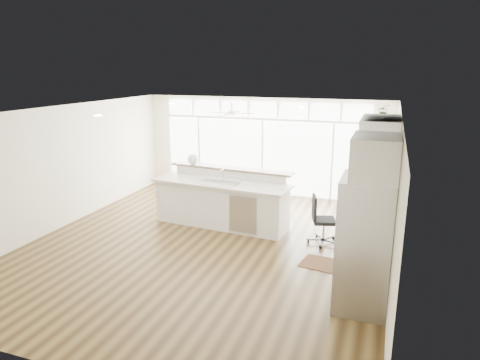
% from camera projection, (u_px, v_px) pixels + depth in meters
% --- Properties ---
extents(floor, '(7.00, 8.00, 0.02)m').
position_uv_depth(floor, '(207.00, 245.00, 8.73)').
color(floor, '#3D2A12').
rests_on(floor, ground).
extents(ceiling, '(7.00, 8.00, 0.02)m').
position_uv_depth(ceiling, '(205.00, 111.00, 8.04)').
color(ceiling, silver).
rests_on(ceiling, wall_back).
extents(wall_back, '(7.00, 0.04, 2.70)m').
position_uv_depth(wall_back, '(263.00, 146.00, 12.03)').
color(wall_back, white).
rests_on(wall_back, floor).
extents(wall_front, '(7.00, 0.04, 2.70)m').
position_uv_depth(wall_front, '(60.00, 268.00, 4.74)').
color(wall_front, white).
rests_on(wall_front, floor).
extents(wall_left, '(0.04, 8.00, 2.70)m').
position_uv_depth(wall_left, '(62.00, 167.00, 9.51)').
color(wall_left, white).
rests_on(wall_left, floor).
extents(wall_right, '(0.04, 8.00, 2.70)m').
position_uv_depth(wall_right, '(395.00, 198.00, 7.26)').
color(wall_right, white).
rests_on(wall_right, floor).
extents(glass_wall, '(5.80, 0.06, 2.08)m').
position_uv_depth(glass_wall, '(263.00, 157.00, 12.06)').
color(glass_wall, white).
rests_on(glass_wall, wall_back).
extents(transom_row, '(5.90, 0.06, 0.40)m').
position_uv_depth(transom_row, '(263.00, 109.00, 11.71)').
color(transom_row, white).
rests_on(transom_row, wall_back).
extents(desk_window, '(0.04, 0.85, 0.85)m').
position_uv_depth(desk_window, '(393.00, 182.00, 7.50)').
color(desk_window, silver).
rests_on(desk_window, wall_right).
extents(ceiling_fan, '(1.16, 1.16, 0.32)m').
position_uv_depth(ceiling_fan, '(232.00, 109.00, 10.81)').
color(ceiling_fan, white).
rests_on(ceiling_fan, ceiling).
extents(recessed_lights, '(3.40, 3.00, 0.02)m').
position_uv_depth(recessed_lights, '(209.00, 111.00, 8.23)').
color(recessed_lights, silver).
rests_on(recessed_lights, ceiling).
extents(oven_cabinet, '(0.64, 1.20, 2.50)m').
position_uv_depth(oven_cabinet, '(378.00, 177.00, 9.03)').
color(oven_cabinet, white).
rests_on(oven_cabinet, floor).
extents(desk_nook, '(0.72, 1.30, 0.76)m').
position_uv_depth(desk_nook, '(369.00, 242.00, 7.90)').
color(desk_nook, white).
rests_on(desk_nook, floor).
extents(upper_cabinets, '(0.64, 1.30, 0.64)m').
position_uv_depth(upper_cabinets, '(380.00, 136.00, 7.39)').
color(upper_cabinets, white).
rests_on(upper_cabinets, wall_right).
extents(refrigerator, '(0.76, 0.90, 2.00)m').
position_uv_depth(refrigerator, '(364.00, 244.00, 6.25)').
color(refrigerator, '#AAABAF').
rests_on(refrigerator, floor).
extents(fridge_cabinet, '(0.64, 0.90, 0.60)m').
position_uv_depth(fridge_cabinet, '(376.00, 157.00, 5.89)').
color(fridge_cabinet, white).
rests_on(fridge_cabinet, wall_right).
extents(framed_photos, '(0.06, 0.22, 0.80)m').
position_uv_depth(framed_photos, '(393.00, 182.00, 8.10)').
color(framed_photos, black).
rests_on(framed_photos, wall_right).
extents(kitchen_island, '(3.23, 1.45, 1.25)m').
position_uv_depth(kitchen_island, '(221.00, 199.00, 9.65)').
color(kitchen_island, white).
rests_on(kitchen_island, floor).
extents(rug, '(0.92, 0.73, 0.01)m').
position_uv_depth(rug, '(325.00, 264.00, 7.83)').
color(rug, '#392012').
rests_on(rug, floor).
extents(office_chair, '(0.64, 0.61, 1.00)m').
position_uv_depth(office_chair, '(324.00, 220.00, 8.66)').
color(office_chair, black).
rests_on(office_chair, floor).
extents(fishbowl, '(0.26, 0.26, 0.25)m').
position_uv_depth(fishbowl, '(193.00, 159.00, 10.19)').
color(fishbowl, silver).
rests_on(fishbowl, kitchen_island).
extents(monitor, '(0.11, 0.48, 0.39)m').
position_uv_depth(monitor, '(367.00, 212.00, 7.78)').
color(monitor, black).
rests_on(monitor, desk_nook).
extents(keyboard, '(0.16, 0.36, 0.02)m').
position_uv_depth(keyboard, '(356.00, 220.00, 7.88)').
color(keyboard, silver).
rests_on(keyboard, desk_nook).
extents(potted_plant, '(0.27, 0.29, 0.21)m').
position_uv_depth(potted_plant, '(383.00, 113.00, 8.69)').
color(potted_plant, '#33622A').
rests_on(potted_plant, oven_cabinet).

